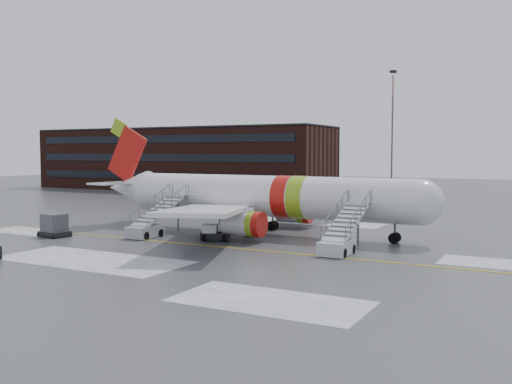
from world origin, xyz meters
The scene contains 8 objects.
ground centered at (0.00, 0.00, 0.00)m, with size 260.00×260.00×0.00m, color #494C4F.
airliner centered at (-2.11, 7.40, 3.42)m, with size 35.03×32.97×11.18m.
airstair_fwd centered at (8.42, 0.87, 1.06)m, with size 2.05×7.70×3.48m.
airstair_aft centered at (-9.49, 0.87, 1.06)m, with size 2.05×7.70×3.48m.
pushback_tug centered at (-3.24, 1.55, 0.61)m, with size 2.74×2.47×1.38m.
uld_container centered at (-17.03, -3.23, 0.96)m, with size 2.72×2.13×2.06m.
terminal_building centered at (-45.00, 54.98, 6.20)m, with size 62.00×16.11×12.30m.
light_mast_far_n centered at (-8.00, 78.00, 13.84)m, with size 1.20×1.20×24.25m.
Camera 1 is at (22.73, -39.41, 7.58)m, focal length 40.00 mm.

